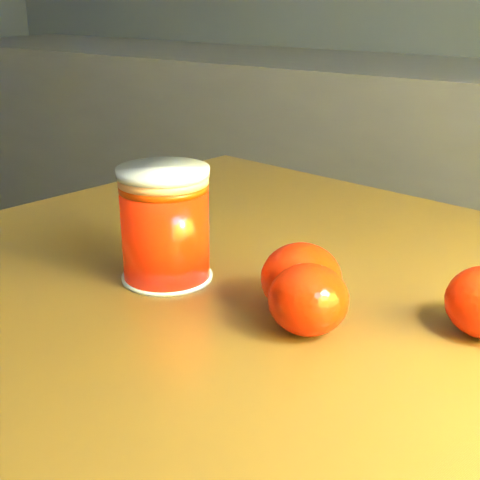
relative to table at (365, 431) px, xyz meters
The scene contains 5 objects.
kitchen_counter 1.55m from the table, 121.35° to the left, with size 3.15×0.60×0.90m, color #535358.
table is the anchor object (origin of this frame).
juice_glass 0.27m from the table, behind, with size 0.09×0.09×0.11m.
orange_front 0.15m from the table, behind, with size 0.07×0.07×0.06m, color red.
orange_extra 0.15m from the table, 141.43° to the right, with size 0.07×0.07×0.06m, color red.
Camera 1 is at (1.00, -0.34, 1.09)m, focal length 50.00 mm.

